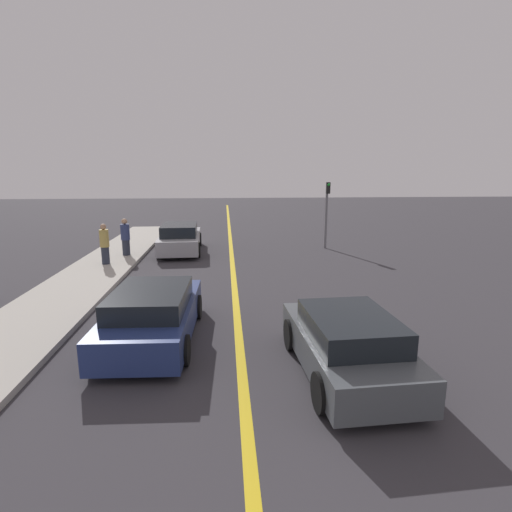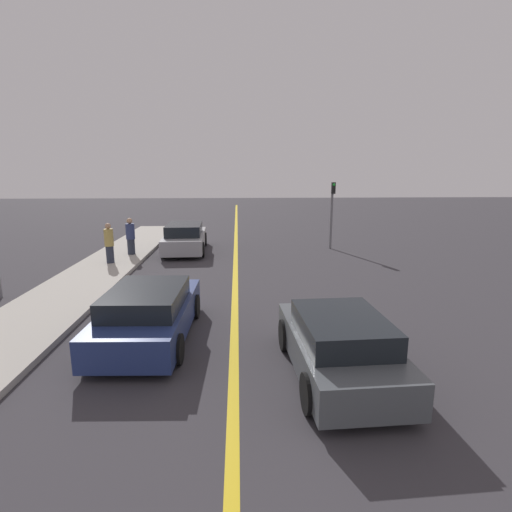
% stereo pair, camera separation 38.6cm
% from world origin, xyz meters
% --- Properties ---
extents(road_center_line, '(0.20, 60.00, 0.01)m').
position_xyz_m(road_center_line, '(0.00, 18.00, 0.00)').
color(road_center_line, gold).
rests_on(road_center_line, ground_plane).
extents(sidewalk_left, '(2.51, 29.57, 0.15)m').
position_xyz_m(sidewalk_left, '(-5.28, 14.79, 0.07)').
color(sidewalk_left, '#ADA89E').
rests_on(sidewalk_left, ground_plane).
extents(car_near_right_lane, '(2.01, 3.90, 1.27)m').
position_xyz_m(car_near_right_lane, '(2.01, 9.12, 0.62)').
color(car_near_right_lane, '#4C5156').
rests_on(car_near_right_lane, ground_plane).
extents(car_ahead_center, '(2.06, 4.29, 1.28)m').
position_xyz_m(car_ahead_center, '(-1.98, 11.03, 0.63)').
color(car_ahead_center, navy).
rests_on(car_ahead_center, ground_plane).
extents(car_far_distant, '(2.08, 4.66, 1.38)m').
position_xyz_m(car_far_distant, '(-2.46, 21.38, 0.67)').
color(car_far_distant, '#9E9EA3').
rests_on(car_far_distant, ground_plane).
extents(pedestrian_near_curb, '(0.37, 0.37, 1.64)m').
position_xyz_m(pedestrian_near_curb, '(-5.16, 18.46, 0.97)').
color(pedestrian_near_curb, '#282D3D').
rests_on(pedestrian_near_curb, sidewalk_left).
extents(pedestrian_mid_group, '(0.39, 0.39, 1.65)m').
position_xyz_m(pedestrian_mid_group, '(-4.74, 20.17, 0.96)').
color(pedestrian_mid_group, '#282D3D').
rests_on(pedestrian_mid_group, sidewalk_left).
extents(traffic_light, '(0.18, 0.40, 3.32)m').
position_xyz_m(traffic_light, '(4.79, 21.75, 2.08)').
color(traffic_light, slate).
rests_on(traffic_light, ground_plane).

